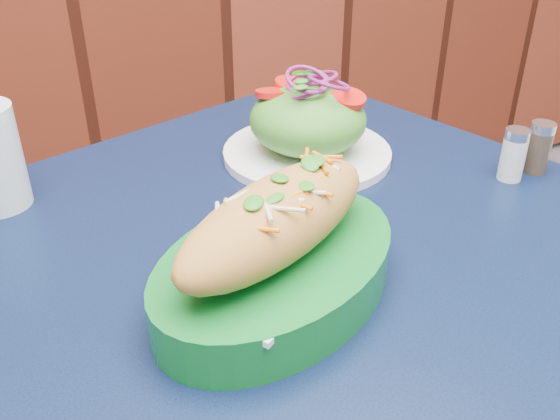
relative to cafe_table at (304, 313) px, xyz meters
name	(u,v)px	position (x,y,z in m)	size (l,w,h in m)	color
cafe_table	(304,313)	(0.00, 0.00, 0.00)	(0.98, 0.98, 0.75)	black
banh_mi_basket	(277,251)	(-0.06, -0.05, 0.14)	(0.33, 0.28, 0.13)	#0D6823
salad_plate	(308,125)	(0.11, 0.20, 0.13)	(0.23, 0.23, 0.12)	white
salt_shaker	(513,155)	(0.32, 0.02, 0.12)	(0.03, 0.03, 0.07)	white
pepper_shaker	(539,148)	(0.36, 0.02, 0.12)	(0.03, 0.03, 0.07)	#3F3326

